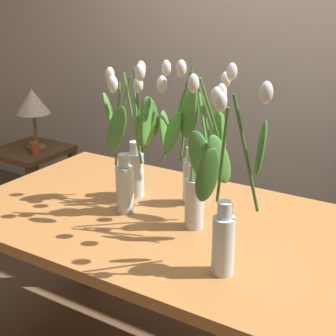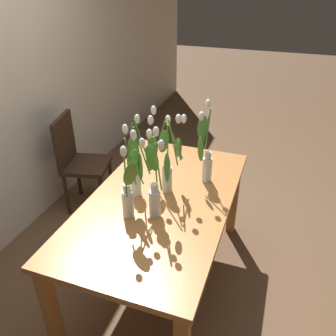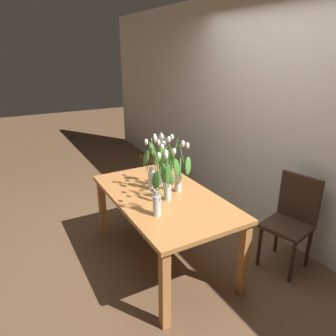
{
  "view_description": "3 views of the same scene",
  "coord_description": "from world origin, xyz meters",
  "px_view_note": "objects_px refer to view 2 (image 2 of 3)",
  "views": [
    {
      "loc": [
        0.83,
        -1.38,
        1.53
      ],
      "look_at": [
        -0.02,
        0.01,
        0.93
      ],
      "focal_mm": 51.75,
      "sensor_mm": 36.0,
      "label": 1
    },
    {
      "loc": [
        -1.72,
        -0.66,
        2.04
      ],
      "look_at": [
        0.02,
        -0.05,
        0.97
      ],
      "focal_mm": 36.51,
      "sensor_mm": 36.0,
      "label": 2
    },
    {
      "loc": [
        2.39,
        -1.28,
        2.04
      ],
      "look_at": [
        0.01,
        0.05,
        1.01
      ],
      "focal_mm": 33.41,
      "sensor_mm": 36.0,
      "label": 3
    }
  ],
  "objects_px": {
    "tulip_vase_3": "(156,189)",
    "dining_table": "(160,210)",
    "tulip_vase_2": "(139,165)",
    "dining_chair": "(78,158)",
    "tulip_vase_0": "(168,160)",
    "tulip_vase_1": "(131,186)",
    "tulip_vase_4": "(206,157)"
  },
  "relations": [
    {
      "from": "tulip_vase_3",
      "to": "dining_table",
      "type": "bearing_deg",
      "value": 13.51
    },
    {
      "from": "tulip_vase_2",
      "to": "dining_chair",
      "type": "distance_m",
      "value": 1.22
    },
    {
      "from": "tulip_vase_0",
      "to": "tulip_vase_2",
      "type": "xyz_separation_m",
      "value": [
        -0.14,
        0.15,
        0.0
      ]
    },
    {
      "from": "tulip_vase_1",
      "to": "tulip_vase_2",
      "type": "bearing_deg",
      "value": 11.62
    },
    {
      "from": "tulip_vase_2",
      "to": "tulip_vase_0",
      "type": "bearing_deg",
      "value": -46.27
    },
    {
      "from": "tulip_vase_1",
      "to": "tulip_vase_4",
      "type": "distance_m",
      "value": 0.63
    },
    {
      "from": "dining_table",
      "to": "tulip_vase_1",
      "type": "distance_m",
      "value": 0.39
    },
    {
      "from": "dining_table",
      "to": "tulip_vase_2",
      "type": "xyz_separation_m",
      "value": [
        -0.01,
        0.14,
        0.32
      ]
    },
    {
      "from": "tulip_vase_2",
      "to": "dining_chair",
      "type": "xyz_separation_m",
      "value": [
        0.65,
        0.93,
        -0.44
      ]
    },
    {
      "from": "dining_table",
      "to": "tulip_vase_3",
      "type": "relative_size",
      "value": 2.86
    },
    {
      "from": "dining_table",
      "to": "dining_chair",
      "type": "xyz_separation_m",
      "value": [
        0.64,
        1.07,
        -0.12
      ]
    },
    {
      "from": "tulip_vase_4",
      "to": "tulip_vase_3",
      "type": "bearing_deg",
      "value": 160.07
    },
    {
      "from": "tulip_vase_2",
      "to": "dining_chair",
      "type": "relative_size",
      "value": 0.62
    },
    {
      "from": "tulip_vase_2",
      "to": "tulip_vase_4",
      "type": "distance_m",
      "value": 0.48
    },
    {
      "from": "tulip_vase_3",
      "to": "dining_chair",
      "type": "height_order",
      "value": "tulip_vase_3"
    },
    {
      "from": "tulip_vase_1",
      "to": "tulip_vase_2",
      "type": "relative_size",
      "value": 0.97
    },
    {
      "from": "dining_table",
      "to": "tulip_vase_3",
      "type": "distance_m",
      "value": 0.33
    },
    {
      "from": "tulip_vase_1",
      "to": "tulip_vase_4",
      "type": "height_order",
      "value": "tulip_vase_4"
    },
    {
      "from": "tulip_vase_1",
      "to": "dining_chair",
      "type": "relative_size",
      "value": 0.6
    },
    {
      "from": "tulip_vase_0",
      "to": "tulip_vase_4",
      "type": "xyz_separation_m",
      "value": [
        0.18,
        -0.21,
        -0.04
      ]
    },
    {
      "from": "dining_table",
      "to": "dining_chair",
      "type": "height_order",
      "value": "dining_chair"
    },
    {
      "from": "tulip_vase_4",
      "to": "dining_chair",
      "type": "bearing_deg",
      "value": 75.84
    },
    {
      "from": "tulip_vase_0",
      "to": "tulip_vase_3",
      "type": "xyz_separation_m",
      "value": [
        -0.3,
        -0.03,
        -0.03
      ]
    },
    {
      "from": "tulip_vase_3",
      "to": "tulip_vase_2",
      "type": "bearing_deg",
      "value": 48.66
    },
    {
      "from": "tulip_vase_1",
      "to": "tulip_vase_2",
      "type": "height_order",
      "value": "tulip_vase_2"
    },
    {
      "from": "tulip_vase_2",
      "to": "tulip_vase_3",
      "type": "height_order",
      "value": "tulip_vase_2"
    },
    {
      "from": "dining_table",
      "to": "tulip_vase_0",
      "type": "bearing_deg",
      "value": -2.8
    },
    {
      "from": "tulip_vase_2",
      "to": "tulip_vase_4",
      "type": "relative_size",
      "value": 1.0
    },
    {
      "from": "dining_table",
      "to": "tulip_vase_0",
      "type": "distance_m",
      "value": 0.34
    },
    {
      "from": "tulip_vase_1",
      "to": "dining_chair",
      "type": "xyz_separation_m",
      "value": [
        0.87,
        0.97,
        -0.43
      ]
    },
    {
      "from": "tulip_vase_2",
      "to": "tulip_vase_3",
      "type": "distance_m",
      "value": 0.24
    },
    {
      "from": "dining_table",
      "to": "tulip_vase_1",
      "type": "height_order",
      "value": "tulip_vase_1"
    }
  ]
}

